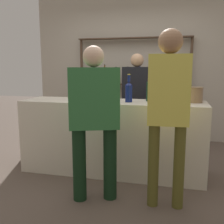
# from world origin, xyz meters

# --- Properties ---
(ground_plane) EXTENTS (16.00, 16.00, 0.00)m
(ground_plane) POSITION_xyz_m (0.00, 0.00, 0.00)
(ground_plane) COLOR brown
(bar_counter) EXTENTS (2.36, 0.60, 0.95)m
(bar_counter) POSITION_xyz_m (0.00, 0.00, 0.48)
(bar_counter) COLOR beige
(bar_counter) RESTS_ON ground_plane
(back_wall) EXTENTS (3.96, 0.12, 2.80)m
(back_wall) POSITION_xyz_m (0.00, 1.90, 1.40)
(back_wall) COLOR #B2A899
(back_wall) RESTS_ON ground_plane
(back_shelf) EXTENTS (2.13, 0.18, 1.93)m
(back_shelf) POSITION_xyz_m (0.00, 1.72, 1.26)
(back_shelf) COLOR #4C3828
(back_shelf) RESTS_ON ground_plane
(counter_bottle_0) EXTENTS (0.09, 0.09, 0.35)m
(counter_bottle_0) POSITION_xyz_m (0.23, -0.05, 1.09)
(counter_bottle_0) COLOR #0F1956
(counter_bottle_0) RESTS_ON bar_counter
(counter_bottle_1) EXTENTS (0.08, 0.08, 0.32)m
(counter_bottle_1) POSITION_xyz_m (-0.07, 0.08, 1.07)
(counter_bottle_1) COLOR black
(counter_bottle_1) RESTS_ON bar_counter
(counter_bottle_2) EXTENTS (0.07, 0.07, 0.36)m
(counter_bottle_2) POSITION_xyz_m (0.46, 0.12, 1.10)
(counter_bottle_2) COLOR black
(counter_bottle_2) RESTS_ON bar_counter
(counter_bottle_3) EXTENTS (0.09, 0.09, 0.31)m
(counter_bottle_3) POSITION_xyz_m (-0.50, 0.14, 1.07)
(counter_bottle_3) COLOR #0F1956
(counter_bottle_3) RESTS_ON bar_counter
(ice_bucket) EXTENTS (0.22, 0.22, 0.19)m
(ice_bucket) POSITION_xyz_m (1.01, 0.12, 1.05)
(ice_bucket) COLOR #846647
(ice_bucket) RESTS_ON bar_counter
(customer_right) EXTENTS (0.40, 0.23, 1.73)m
(customer_right) POSITION_xyz_m (0.73, -0.74, 1.04)
(customer_right) COLOR brown
(customer_right) RESTS_ON ground_plane
(customer_center) EXTENTS (0.54, 0.37, 1.59)m
(customer_center) POSITION_xyz_m (0.00, -0.76, 0.91)
(customer_center) COLOR black
(customer_center) RESTS_ON ground_plane
(server_behind_counter) EXTENTS (0.47, 0.27, 1.60)m
(server_behind_counter) POSITION_xyz_m (0.18, 0.96, 0.93)
(server_behind_counter) COLOR black
(server_behind_counter) RESTS_ON ground_plane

